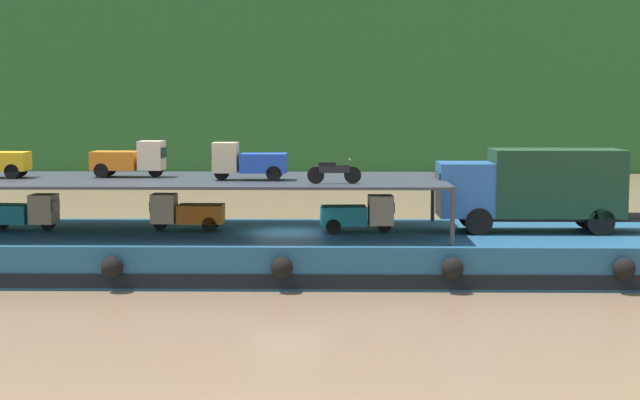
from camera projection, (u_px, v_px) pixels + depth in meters
The scene contains 10 objects.
ground_plane at pixel (288, 271), 37.80m from camera, with size 400.00×400.00×0.00m, color #7F664C.
cargo_barge at pixel (288, 252), 37.69m from camera, with size 28.47×8.68×1.50m.
covered_lorry at pixel (535, 187), 37.51m from camera, with size 7.86×2.31×3.10m.
cargo_rack at pixel (186, 180), 37.52m from camera, with size 19.27×7.29×2.00m.
mini_truck_lower_stern at pixel (22, 212), 37.99m from camera, with size 2.79×1.29×1.38m.
mini_truck_lower_aft at pixel (186, 212), 38.06m from camera, with size 2.76×1.23×1.38m.
mini_truck_lower_mid at pixel (358, 214), 37.49m from camera, with size 2.79×1.29×1.38m.
mini_truck_upper_mid at pixel (130, 159), 38.14m from camera, with size 2.78×1.27×1.38m.
mini_truck_upper_fore at pixel (248, 161), 36.73m from camera, with size 2.74×1.20×1.38m.
motorcycle_upper_port at pixel (334, 171), 35.20m from camera, with size 1.90×0.55×0.87m.
Camera 1 is at (1.86, -37.31, 6.46)m, focal length 56.34 mm.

